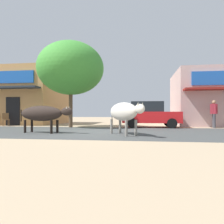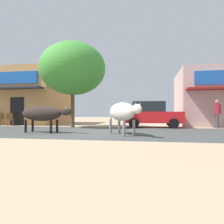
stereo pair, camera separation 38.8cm
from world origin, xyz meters
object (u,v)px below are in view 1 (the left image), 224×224
at_px(roadside_tree, 71,68).
at_px(pedestrian_by_shop, 214,112).
at_px(parked_hatchback_car, 150,114).
at_px(cafe_chair_near_tree, 6,119).
at_px(cow_near_brown, 42,114).
at_px(cow_far_dark, 124,112).

height_order(roadside_tree, pedestrian_by_shop, roadside_tree).
bearing_deg(parked_hatchback_car, cafe_chair_near_tree, 179.40).
bearing_deg(cafe_chair_near_tree, roadside_tree, -9.36).
distance_m(parked_hatchback_car, cow_near_brown, 6.86).
bearing_deg(roadside_tree, cafe_chair_near_tree, 170.64).
bearing_deg(cow_near_brown, roadside_tree, 90.26).
bearing_deg(cafe_chair_near_tree, pedestrian_by_shop, -0.63).
relative_size(roadside_tree, pedestrian_by_shop, 3.21).
height_order(cow_far_dark, cafe_chair_near_tree, cow_far_dark).
bearing_deg(cow_far_dark, pedestrian_by_shop, 44.15).
distance_m(roadside_tree, cafe_chair_near_tree, 6.15).
distance_m(parked_hatchback_car, pedestrian_by_shop, 3.88).
bearing_deg(cow_near_brown, parked_hatchback_car, 42.86).
height_order(roadside_tree, parked_hatchback_car, roadside_tree).
xyz_separation_m(cow_far_dark, cafe_chair_near_tree, (-8.94, 5.12, -0.44)).
xyz_separation_m(parked_hatchback_car, cow_far_dark, (-1.24, -5.01, 0.12)).
relative_size(parked_hatchback_car, cow_near_brown, 1.32).
xyz_separation_m(pedestrian_by_shop, cafe_chair_near_tree, (-14.06, 0.16, -0.49)).
bearing_deg(roadside_tree, pedestrian_by_shop, 4.44).
bearing_deg(roadside_tree, cow_far_dark, -48.34).
relative_size(parked_hatchback_car, cafe_chair_near_tree, 3.96).
bearing_deg(pedestrian_by_shop, roadside_tree, -175.56).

